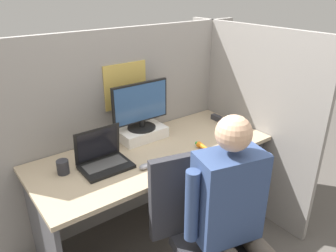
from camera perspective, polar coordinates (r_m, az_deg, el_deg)
cubicle_panel_back at (r=2.56m, az=-7.26°, el=-0.47°), size 2.18×0.05×1.52m
cubicle_panel_right at (r=2.76m, az=13.33°, el=0.89°), size 0.04×1.34×1.52m
desk at (r=2.37m, az=-2.39°, el=-7.84°), size 1.68×0.70×0.74m
paper_box at (r=2.45m, az=-4.59°, el=-1.21°), size 0.35×0.22×0.08m
monitor at (r=2.37m, az=-4.79°, el=3.50°), size 0.45×0.21×0.35m
laptop at (r=2.11m, az=-11.18°, el=-5.72°), size 0.31×0.23×0.24m
mouse at (r=2.06m, az=-4.09°, el=-7.05°), size 0.07×0.05×0.03m
stapler at (r=2.77m, az=8.86°, el=1.24°), size 0.04×0.15×0.04m
carrot_toy at (r=2.29m, az=6.42°, el=-3.73°), size 0.04×0.16×0.04m
office_chair at (r=1.96m, az=7.03°, el=-18.48°), size 0.56×0.61×0.96m
person at (r=1.76m, az=11.82°, el=-14.94°), size 0.47×0.47×1.25m
pen_cup at (r=2.10m, az=-17.84°, el=-6.82°), size 0.07×0.07×0.09m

